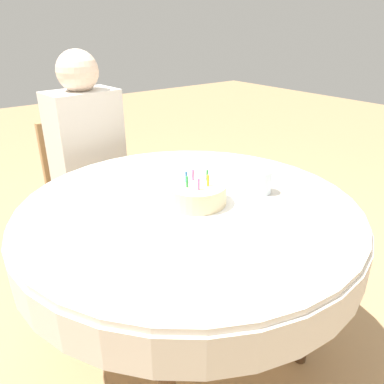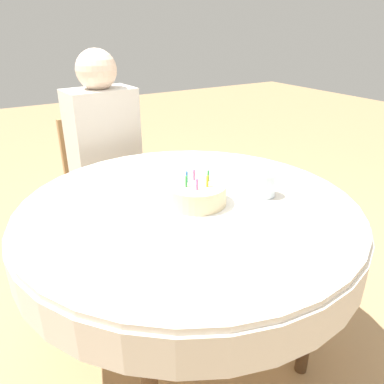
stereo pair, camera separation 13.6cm
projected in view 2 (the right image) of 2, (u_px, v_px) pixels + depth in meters
The scene contains 7 objects.
ground_plane at pixel (189, 348), 1.68m from camera, with size 12.00×12.00×0.00m, color #A37F56.
dining_table at pixel (189, 223), 1.41m from camera, with size 1.26×1.26×0.72m.
chair at pixel (103, 182), 2.23m from camera, with size 0.44×0.44×0.84m.
person at pixel (105, 143), 2.06m from camera, with size 0.38×0.34×1.22m.
napkin at pixel (196, 203), 1.38m from camera, with size 0.27×0.27×0.00m.
birthday_cake at pixel (196, 193), 1.36m from camera, with size 0.22×0.22×0.12m.
drinking_glass at pixel (265, 185), 1.42m from camera, with size 0.08×0.08×0.09m.
Camera 2 is at (-0.64, -1.06, 1.33)m, focal length 35.00 mm.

